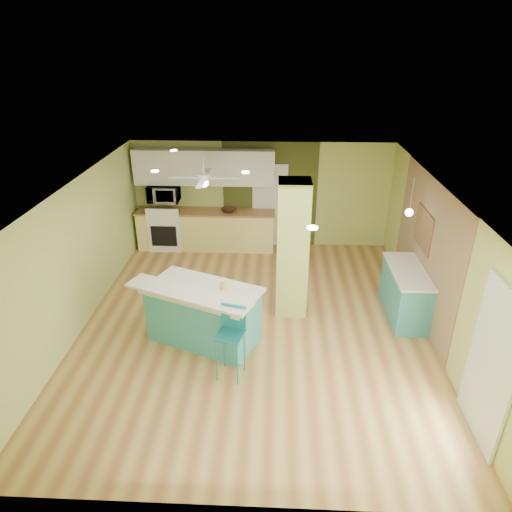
{
  "coord_description": "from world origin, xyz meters",
  "views": [
    {
      "loc": [
        0.34,
        -6.78,
        4.65
      ],
      "look_at": [
        0.01,
        0.4,
        1.15
      ],
      "focal_mm": 32.0,
      "sensor_mm": 36.0,
      "label": 1
    }
  ],
  "objects_px": {
    "peninsula": "(203,313)",
    "fruit_bowl": "(229,210)",
    "bar_stool": "(232,330)",
    "side_counter": "(405,293)",
    "canister": "(224,284)"
  },
  "relations": [
    {
      "from": "side_counter",
      "to": "canister",
      "type": "relative_size",
      "value": 9.56
    },
    {
      "from": "peninsula",
      "to": "side_counter",
      "type": "distance_m",
      "value": 3.63
    },
    {
      "from": "bar_stool",
      "to": "fruit_bowl",
      "type": "xyz_separation_m",
      "value": [
        -0.48,
        4.47,
        0.21
      ]
    },
    {
      "from": "canister",
      "to": "bar_stool",
      "type": "bearing_deg",
      "value": -77.56
    },
    {
      "from": "peninsula",
      "to": "side_counter",
      "type": "height_order",
      "value": "peninsula"
    },
    {
      "from": "bar_stool",
      "to": "fruit_bowl",
      "type": "bearing_deg",
      "value": 110.68
    },
    {
      "from": "bar_stool",
      "to": "side_counter",
      "type": "distance_m",
      "value": 3.43
    },
    {
      "from": "fruit_bowl",
      "to": "peninsula",
      "type": "bearing_deg",
      "value": -91.19
    },
    {
      "from": "fruit_bowl",
      "to": "canister",
      "type": "relative_size",
      "value": 2.21
    },
    {
      "from": "peninsula",
      "to": "fruit_bowl",
      "type": "relative_size",
      "value": 6.61
    },
    {
      "from": "peninsula",
      "to": "bar_stool",
      "type": "relative_size",
      "value": 1.94
    },
    {
      "from": "peninsula",
      "to": "side_counter",
      "type": "relative_size",
      "value": 1.53
    },
    {
      "from": "side_counter",
      "to": "fruit_bowl",
      "type": "distance_m",
      "value": 4.45
    },
    {
      "from": "canister",
      "to": "side_counter",
      "type": "bearing_deg",
      "value": 14.58
    },
    {
      "from": "peninsula",
      "to": "bar_stool",
      "type": "height_order",
      "value": "bar_stool"
    }
  ]
}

